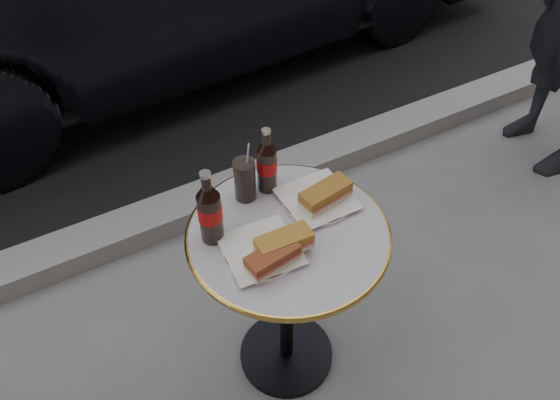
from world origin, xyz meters
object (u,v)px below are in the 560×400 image
plate_left (261,251)px  cola_bottle_right (267,160)px  cola_bottle_left (209,207)px  cola_glass (245,180)px  bistro_table (287,302)px  plate_right (317,200)px

plate_left → cola_bottle_right: bearing=57.8°
cola_bottle_left → cola_glass: cola_bottle_left is taller
bistro_table → cola_glass: size_ratio=5.07×
bistro_table → cola_bottle_left: size_ratio=2.85×
plate_right → cola_glass: bearing=145.0°
plate_left → cola_bottle_left: bearing=128.4°
cola_bottle_right → cola_bottle_left: bearing=-155.6°
cola_bottle_right → bistro_table: bearing=-100.2°
cola_bottle_left → cola_bottle_right: 0.27m
bistro_table → cola_bottle_right: bearing=79.8°
plate_right → cola_glass: cola_glass is taller
cola_bottle_right → cola_glass: size_ratio=1.62×
bistro_table → plate_left: plate_left is taller
cola_glass → cola_bottle_right: bearing=2.3°
plate_right → cola_bottle_left: 0.37m
plate_left → plate_right: 0.27m
bistro_table → cola_bottle_right: cola_bottle_right is taller
cola_bottle_right → cola_glass: (-0.08, -0.00, -0.05)m
cola_bottle_left → cola_glass: 0.20m
cola_bottle_left → plate_left: bearing=-51.6°
plate_right → cola_glass: size_ratio=1.53×
plate_right → cola_bottle_right: (-0.11, 0.13, 0.11)m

